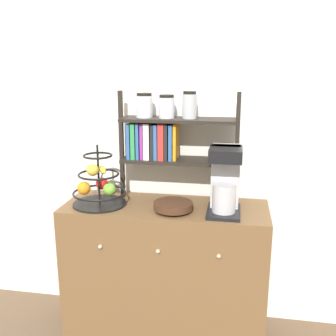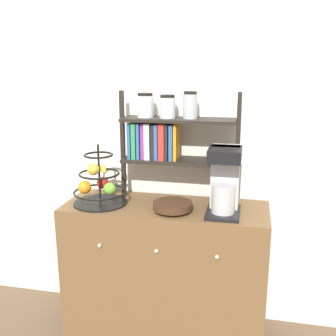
% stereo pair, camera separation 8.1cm
% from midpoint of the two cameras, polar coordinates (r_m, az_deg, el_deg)
% --- Properties ---
extents(wall_back, '(7.00, 0.05, 2.60)m').
position_cam_midpoint_polar(wall_back, '(2.42, -0.27, 7.30)').
color(wall_back, silver).
rests_on(wall_back, ground_plane).
extents(sideboard, '(1.18, 0.45, 0.82)m').
position_cam_midpoint_polar(sideboard, '(2.45, -1.36, -14.56)').
color(sideboard, brown).
rests_on(sideboard, ground_plane).
extents(coffee_maker, '(0.18, 0.25, 0.37)m').
position_cam_midpoint_polar(coffee_maker, '(2.15, 7.21, -1.60)').
color(coffee_maker, black).
rests_on(coffee_maker, sideboard).
extents(fruit_stand, '(0.31, 0.31, 0.35)m').
position_cam_midpoint_polar(fruit_stand, '(2.31, -11.05, -2.55)').
color(fruit_stand, black).
rests_on(fruit_stand, sideboard).
extents(wooden_bowl, '(0.22, 0.22, 0.05)m').
position_cam_midpoint_polar(wooden_bowl, '(2.19, -0.31, -5.54)').
color(wooden_bowl, '#422819').
rests_on(wooden_bowl, sideboard).
extents(shelf_hutch, '(0.70, 0.20, 0.65)m').
position_cam_midpoint_polar(shelf_hutch, '(2.30, -1.63, 4.98)').
color(shelf_hutch, black).
rests_on(shelf_hutch, sideboard).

